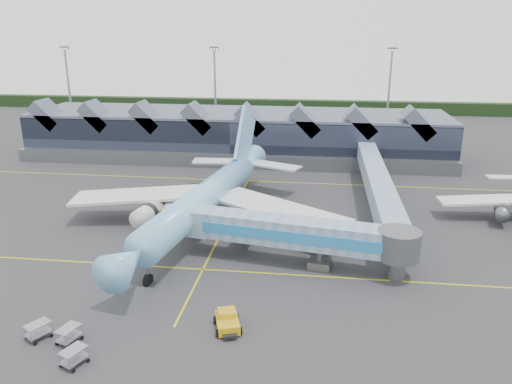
# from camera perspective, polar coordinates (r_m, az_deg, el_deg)

# --- Properties ---
(ground) EXTENTS (260.00, 260.00, 0.00)m
(ground) POSITION_cam_1_polar(r_m,az_deg,el_deg) (66.52, -4.50, -5.71)
(ground) COLOR #2D2D30
(ground) RESTS_ON ground
(taxi_stripes) EXTENTS (120.00, 60.00, 0.01)m
(taxi_stripes) POSITION_cam_1_polar(r_m,az_deg,el_deg) (75.59, -2.97, -2.66)
(taxi_stripes) COLOR gold
(taxi_stripes) RESTS_ON ground
(tree_line_far) EXTENTS (260.00, 4.00, 4.00)m
(tree_line_far) POSITION_cam_1_polar(r_m,az_deg,el_deg) (171.76, 3.02, 9.83)
(tree_line_far) COLOR black
(tree_line_far) RESTS_ON ground
(terminal) EXTENTS (90.00, 22.25, 12.52)m
(terminal) POSITION_cam_1_polar(r_m,az_deg,el_deg) (110.53, -2.16, 6.69)
(terminal) COLOR black
(terminal) RESTS_ON ground
(light_masts) EXTENTS (132.40, 42.56, 22.45)m
(light_masts) POSITION_cam_1_polar(r_m,az_deg,el_deg) (123.37, 11.29, 11.15)
(light_masts) COLOR gray
(light_masts) RESTS_ON ground
(main_airliner) EXTENTS (40.82, 47.45, 15.27)m
(main_airliner) POSITION_cam_1_polar(r_m,az_deg,el_deg) (69.97, -5.63, -0.57)
(main_airliner) COLOR #71B4E6
(main_airliner) RESTS_ON ground
(jet_bridge) EXTENTS (27.58, 8.51, 5.90)m
(jet_bridge) POSITION_cam_1_polar(r_m,az_deg,el_deg) (58.50, 6.23, -4.95)
(jet_bridge) COLOR #6C8DB4
(jet_bridge) RESTS_ON ground
(fuel_truck) EXTENTS (5.73, 10.19, 3.46)m
(fuel_truck) POSITION_cam_1_polar(r_m,az_deg,el_deg) (73.47, -9.83, -1.94)
(fuel_truck) COLOR black
(fuel_truck) RESTS_ON ground
(pushback_tug) EXTENTS (3.15, 4.08, 1.65)m
(pushback_tug) POSITION_cam_1_polar(r_m,az_deg,el_deg) (48.38, -3.29, -14.55)
(pushback_tug) COLOR #C19612
(pushback_tug) RESTS_ON ground
(baggage_carts) EXTENTS (7.26, 5.69, 1.50)m
(baggage_carts) POSITION_cam_1_polar(r_m,az_deg,el_deg) (48.86, -21.48, -15.43)
(baggage_carts) COLOR gray
(baggage_carts) RESTS_ON ground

